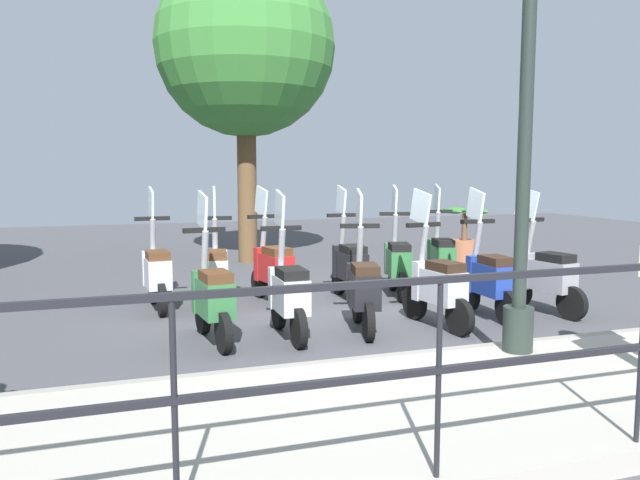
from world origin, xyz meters
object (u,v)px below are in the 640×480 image
scooter_near_0 (545,274)px  scooter_far_0 (441,257)px  scooter_near_4 (288,293)px  scooter_far_2 (349,265)px  scooter_near_3 (363,288)px  potted_palm (464,241)px  scooter_far_3 (272,267)px  lamp_post_near (525,135)px  scooter_far_1 (398,262)px  scooter_far_4 (216,271)px  scooter_near_1 (489,278)px  scooter_near_5 (212,296)px  tree_distant (245,48)px  scooter_far_5 (157,272)px  scooter_near_2 (437,285)px

scooter_near_0 → scooter_far_0: 1.83m
scooter_near_4 → scooter_far_2: 2.05m
scooter_near_0 → scooter_far_0: same height
scooter_near_0 → scooter_far_0: bearing=4.0°
scooter_near_3 → scooter_far_0: bearing=-33.0°
potted_palm → scooter_far_3: size_ratio=0.69×
lamp_post_near → scooter_far_2: lamp_post_near is taller
scooter_far_1 → scooter_far_2: size_ratio=1.00×
lamp_post_near → scooter_far_4: size_ratio=2.79×
potted_palm → scooter_far_3: 4.74m
scooter_near_3 → potted_palm: bearing=-29.0°
scooter_near_4 → scooter_far_0: size_ratio=1.00×
scooter_near_1 → scooter_near_5: same height
potted_palm → lamp_post_near: bearing=152.8°
scooter_near_5 → scooter_far_4: size_ratio=1.00×
scooter_near_0 → potted_palm: bearing=-27.3°
tree_distant → scooter_far_1: size_ratio=3.68×
tree_distant → scooter_near_1: 6.64m
scooter_far_1 → scooter_far_5: 3.23m
scooter_far_1 → lamp_post_near: bearing=-169.6°
scooter_near_4 → scooter_far_5: same height
scooter_far_2 → potted_palm: bearing=-53.1°
lamp_post_near → scooter_near_2: size_ratio=2.79×
lamp_post_near → scooter_near_1: lamp_post_near is taller
scooter_far_0 → scooter_far_3: bearing=110.6°
lamp_post_near → scooter_far_5: lamp_post_near is taller
potted_palm → scooter_near_4: scooter_near_4 is taller
scooter_near_2 → scooter_far_5: bearing=48.8°
scooter_near_4 → scooter_far_2: same height
tree_distant → scooter_far_2: bearing=-171.7°
scooter_near_5 → scooter_far_0: size_ratio=1.00×
scooter_far_0 → scooter_far_5: (-0.05, 4.04, 0.00)m
scooter_near_2 → scooter_far_4: (1.72, 2.18, 0.00)m
scooter_near_0 → scooter_far_5: 4.80m
scooter_far_4 → scooter_far_5: bearing=83.1°
scooter_near_4 → scooter_far_3: (1.71, -0.27, 0.00)m
scooter_near_0 → scooter_far_1: 1.97m
scooter_near_3 → scooter_near_5: 1.62m
scooter_near_5 → scooter_far_0: (1.80, -3.62, 0.00)m
scooter_near_0 → scooter_near_5: same height
scooter_near_3 → scooter_far_5: size_ratio=1.00×
tree_distant → scooter_far_3: size_ratio=3.68×
scooter_near_5 → scooter_far_3: (1.66, -1.05, 0.00)m
scooter_near_0 → scooter_far_4: size_ratio=1.00×
scooter_near_0 → scooter_far_1: same height
scooter_far_2 → scooter_near_4: bearing=141.7°
lamp_post_near → scooter_far_3: 3.92m
potted_palm → scooter_far_3: bearing=117.3°
scooter_far_2 → scooter_far_3: 1.04m
scooter_near_3 → scooter_far_2: (1.59, -0.46, 0.00)m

